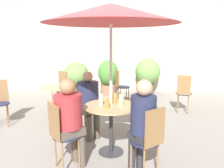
% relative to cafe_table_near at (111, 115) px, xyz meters
% --- Properties ---
extents(ground_plane, '(20.00, 20.00, 0.00)m').
position_rel_cafe_table_near_xyz_m(ground_plane, '(-0.16, 0.05, -0.60)').
color(ground_plane, gray).
extents(storefront_wall, '(10.00, 0.06, 3.00)m').
position_rel_cafe_table_near_xyz_m(storefront_wall, '(-0.16, 4.22, 0.90)').
color(storefront_wall, beige).
rests_on(storefront_wall, ground_plane).
extents(cafe_table_near, '(0.82, 0.82, 0.76)m').
position_rel_cafe_table_near_xyz_m(cafe_table_near, '(0.00, 0.00, 0.00)').
color(cafe_table_near, '#2D2D33').
rests_on(cafe_table_near, ground_plane).
extents(cafe_table_far, '(0.75, 0.75, 0.76)m').
position_rel_cafe_table_near_xyz_m(cafe_table_far, '(-1.19, 1.34, -0.02)').
color(cafe_table_far, '#2D2D33').
rests_on(cafe_table_far, ground_plane).
extents(bistro_chair_0, '(0.41, 0.42, 0.93)m').
position_rel_cafe_table_near_xyz_m(bistro_chair_0, '(-0.50, 0.64, -0.04)').
color(bistro_chair_0, '#232847').
rests_on(bistro_chair_0, ground_plane).
extents(bistro_chair_1, '(0.42, 0.41, 0.93)m').
position_rel_cafe_table_near_xyz_m(bistro_chair_1, '(-0.64, -0.50, -0.04)').
color(bistro_chair_1, '#232847').
rests_on(bistro_chair_1, ground_plane).
extents(bistro_chair_2, '(0.41, 0.42, 0.93)m').
position_rel_cafe_table_near_xyz_m(bistro_chair_2, '(0.50, -0.64, -0.04)').
color(bistro_chair_2, '#232847').
rests_on(bistro_chair_2, ground_plane).
extents(bistro_chair_3, '(0.41, 0.42, 0.93)m').
position_rel_cafe_table_near_xyz_m(bistro_chair_3, '(-1.41, 2.39, -0.04)').
color(bistro_chair_3, '#232847').
rests_on(bistro_chair_3, ground_plane).
extents(bistro_chair_4, '(0.39, 0.38, 0.93)m').
position_rel_cafe_table_near_xyz_m(bistro_chair_4, '(0.14, 2.70, -0.04)').
color(bistro_chair_4, '#232847').
rests_on(bistro_chair_4, ground_plane).
extents(bistro_chair_5, '(0.39, 0.41, 0.93)m').
position_rel_cafe_table_near_xyz_m(bistro_chair_5, '(-2.31, 1.07, -0.04)').
color(bistro_chair_5, '#232847').
rests_on(bistro_chair_5, ground_plane).
extents(bistro_chair_6, '(0.38, 0.40, 0.93)m').
position_rel_cafe_table_near_xyz_m(bistro_chair_6, '(1.63, 1.93, -0.04)').
color(bistro_chair_6, '#232847').
rests_on(bistro_chair_6, ground_plane).
extents(seated_person_0, '(0.46, 0.47, 1.20)m').
position_rel_cafe_table_near_xyz_m(seated_person_0, '(-0.41, 0.53, 0.11)').
color(seated_person_0, brown).
rests_on(seated_person_0, ground_plane).
extents(seated_person_1, '(0.47, 0.46, 1.24)m').
position_rel_cafe_table_near_xyz_m(seated_person_1, '(-0.53, -0.41, 0.13)').
color(seated_person_1, brown).
rests_on(seated_person_1, ground_plane).
extents(seated_person_2, '(0.40, 0.41, 1.25)m').
position_rel_cafe_table_near_xyz_m(seated_person_2, '(0.42, -0.53, 0.15)').
color(seated_person_2, '#2D2D33').
rests_on(seated_person_2, ground_plane).
extents(beer_glass_0, '(0.06, 0.06, 0.15)m').
position_rel_cafe_table_near_xyz_m(beer_glass_0, '(-0.04, -0.15, 0.23)').
color(beer_glass_0, '#B28433').
rests_on(beer_glass_0, cafe_table_near).
extents(beer_glass_1, '(0.07, 0.07, 0.18)m').
position_rel_cafe_table_near_xyz_m(beer_glass_1, '(0.15, -0.03, 0.24)').
color(beer_glass_1, beige).
rests_on(beer_glass_1, cafe_table_near).
extents(beer_glass_2, '(0.07, 0.07, 0.15)m').
position_rel_cafe_table_near_xyz_m(beer_glass_2, '(0.05, 0.14, 0.23)').
color(beer_glass_2, '#B28433').
rests_on(beer_glass_2, cafe_table_near).
extents(beer_glass_3, '(0.06, 0.06, 0.18)m').
position_rel_cafe_table_near_xyz_m(beer_glass_3, '(-0.15, -0.01, 0.25)').
color(beer_glass_3, silver).
rests_on(beer_glass_3, cafe_table_near).
extents(potted_plant_0, '(0.78, 0.78, 1.05)m').
position_rel_cafe_table_near_xyz_m(potted_plant_0, '(-1.28, 3.75, 0.03)').
color(potted_plant_0, brown).
rests_on(potted_plant_0, ground_plane).
extents(potted_plant_1, '(0.64, 0.64, 1.11)m').
position_rel_cafe_table_near_xyz_m(potted_plant_1, '(-0.25, 3.77, 0.01)').
color(potted_plant_1, '#93664C').
rests_on(potted_plant_1, ground_plane).
extents(potted_plant_2, '(0.79, 0.79, 1.16)m').
position_rel_cafe_table_near_xyz_m(potted_plant_2, '(1.02, 3.83, 0.08)').
color(potted_plant_2, brown).
rests_on(potted_plant_2, ground_plane).
extents(umbrella, '(1.90, 1.90, 2.22)m').
position_rel_cafe_table_near_xyz_m(umbrella, '(0.00, 0.00, 1.48)').
color(umbrella, silver).
rests_on(umbrella, ground_plane).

